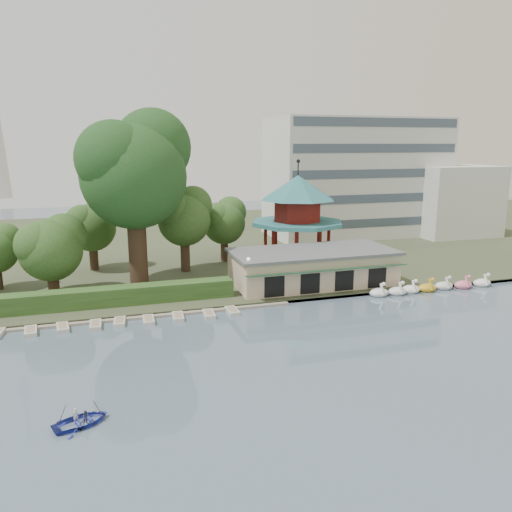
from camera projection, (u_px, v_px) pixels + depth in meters
name	position (u px, v px, depth m)	size (l,w,h in m)	color
ground_plane	(305.00, 384.00, 34.03)	(220.00, 220.00, 0.00)	slate
shore	(184.00, 242.00, 82.49)	(220.00, 70.00, 0.40)	#424930
embankment	(239.00, 306.00, 50.13)	(220.00, 0.60, 0.30)	gray
dock	(116.00, 318.00, 46.61)	(34.00, 1.60, 0.24)	gray
boathouse	(313.00, 267.00, 56.87)	(18.60, 9.39, 3.90)	#CEB393
pavilion	(297.00, 211.00, 65.67)	(12.40, 12.40, 13.50)	#CEB393
office_building	(372.00, 181.00, 86.95)	(38.00, 18.00, 20.00)	silver
hedge	(82.00, 299.00, 48.58)	(30.00, 2.00, 1.80)	#345723
lamp_post	(249.00, 270.00, 51.45)	(0.36, 0.36, 4.28)	black
big_tree	(135.00, 167.00, 54.82)	(12.80, 11.93, 19.65)	#3A281C
small_trees	(102.00, 231.00, 58.18)	(39.13, 16.39, 10.60)	#3A281C
swan_boats	(430.00, 288.00, 55.59)	(15.59, 2.11, 1.92)	white
moored_rowboats	(93.00, 325.00, 44.72)	(27.00, 2.70, 0.36)	beige
rowboat_with_passengers	(81.00, 417.00, 29.04)	(5.35, 4.59, 2.01)	#2C39A5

